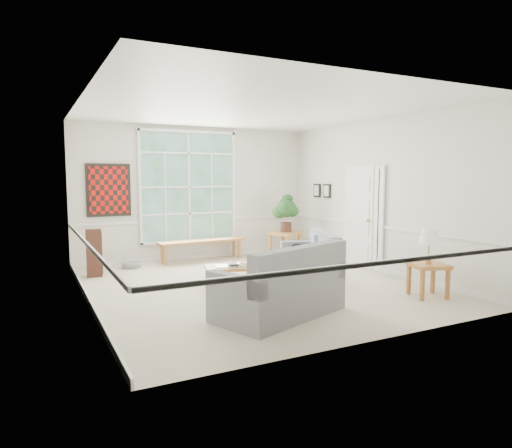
{
  "coord_description": "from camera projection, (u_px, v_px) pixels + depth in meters",
  "views": [
    {
      "loc": [
        -3.5,
        -6.91,
        1.88
      ],
      "look_at": [
        0.1,
        0.2,
        1.05
      ],
      "focal_mm": 32.0,
      "sensor_mm": 36.0,
      "label": 1
    }
  ],
  "objects": [
    {
      "name": "floor",
      "position": [
        256.0,
        286.0,
        7.9
      ],
      "size": [
        5.5,
        6.0,
        0.01
      ],
      "primitive_type": "cube",
      "color": "#BFB49D",
      "rests_on": "ground"
    },
    {
      "name": "ceiling",
      "position": [
        256.0,
        109.0,
        7.59
      ],
      "size": [
        5.5,
        6.0,
        0.02
      ],
      "primitive_type": "cube",
      "color": "white",
      "rests_on": "ground"
    },
    {
      "name": "wall_back",
      "position": [
        197.0,
        193.0,
        10.41
      ],
      "size": [
        5.5,
        0.02,
        3.0
      ],
      "primitive_type": "cube",
      "color": "silver",
      "rests_on": "ground"
    },
    {
      "name": "wall_front",
      "position": [
        377.0,
        211.0,
        5.08
      ],
      "size": [
        5.5,
        0.02,
        3.0
      ],
      "primitive_type": "cube",
      "color": "silver",
      "rests_on": "ground"
    },
    {
      "name": "wall_left",
      "position": [
        85.0,
        203.0,
        6.51
      ],
      "size": [
        0.02,
        6.0,
        3.0
      ],
      "primitive_type": "cube",
      "color": "silver",
      "rests_on": "ground"
    },
    {
      "name": "wall_right",
      "position": [
        380.0,
        196.0,
        8.98
      ],
      "size": [
        0.02,
        6.0,
        3.0
      ],
      "primitive_type": "cube",
      "color": "silver",
      "rests_on": "ground"
    },
    {
      "name": "window_back",
      "position": [
        189.0,
        187.0,
        10.27
      ],
      "size": [
        2.3,
        0.08,
        2.4
      ],
      "primitive_type": "cube",
      "color": "white",
      "rests_on": "wall_back"
    },
    {
      "name": "entry_door",
      "position": [
        358.0,
        216.0,
        9.54
      ],
      "size": [
        0.08,
        0.9,
        2.1
      ],
      "primitive_type": "cube",
      "color": "white",
      "rests_on": "floor"
    },
    {
      "name": "door_sidelight",
      "position": [
        379.0,
        214.0,
        8.97
      ],
      "size": [
        0.08,
        0.26,
        1.9
      ],
      "primitive_type": "cube",
      "color": "white",
      "rests_on": "wall_right"
    },
    {
      "name": "wall_art",
      "position": [
        109.0,
        190.0,
        9.48
      ],
      "size": [
        0.9,
        0.06,
        1.1
      ],
      "primitive_type": "cube",
      "color": "maroon",
      "rests_on": "wall_back"
    },
    {
      "name": "wall_frame_near",
      "position": [
        327.0,
        191.0,
        10.51
      ],
      "size": [
        0.04,
        0.26,
        0.32
      ],
      "primitive_type": "cube",
      "color": "black",
      "rests_on": "wall_right"
    },
    {
      "name": "wall_frame_far",
      "position": [
        317.0,
        191.0,
        10.87
      ],
      "size": [
        0.04,
        0.26,
        0.32
      ],
      "primitive_type": "cube",
      "color": "black",
      "rests_on": "wall_right"
    },
    {
      "name": "loveseat_right",
      "position": [
        309.0,
        255.0,
        8.48
      ],
      "size": [
        1.31,
        1.75,
        0.85
      ],
      "primitive_type": "cube",
      "rotation": [
        0.0,
        0.0,
        -0.36
      ],
      "color": "gray",
      "rests_on": "floor"
    },
    {
      "name": "loveseat_front",
      "position": [
        279.0,
        280.0,
        6.17
      ],
      "size": [
        2.03,
        1.5,
        0.98
      ],
      "primitive_type": "cube",
      "rotation": [
        0.0,
        0.0,
        0.35
      ],
      "color": "gray",
      "rests_on": "floor"
    },
    {
      "name": "coffee_table",
      "position": [
        233.0,
        276.0,
        7.84
      ],
      "size": [
        1.05,
        0.76,
        0.35
      ],
      "primitive_type": "cube",
      "rotation": [
        0.0,
        0.0,
        -0.28
      ],
      "color": "#A96A32",
      "rests_on": "floor"
    },
    {
      "name": "pewter_bowl",
      "position": [
        233.0,
        264.0,
        7.81
      ],
      "size": [
        0.29,
        0.29,
        0.07
      ],
      "primitive_type": "imported",
      "rotation": [
        0.0,
        0.0,
        -0.08
      ],
      "color": "#9D9DA2",
      "rests_on": "coffee_table"
    },
    {
      "name": "window_bench",
      "position": [
        202.0,
        250.0,
        10.22
      ],
      "size": [
        2.0,
        0.5,
        0.46
      ],
      "primitive_type": "cube",
      "rotation": [
        0.0,
        0.0,
        0.06
      ],
      "color": "#A96A32",
      "rests_on": "floor"
    },
    {
      "name": "end_table",
      "position": [
        285.0,
        245.0,
        10.64
      ],
      "size": [
        0.79,
        0.79,
        0.6
      ],
      "primitive_type": "cube",
      "rotation": [
        0.0,
        0.0,
        0.41
      ],
      "color": "#A96A32",
      "rests_on": "floor"
    },
    {
      "name": "houseplant",
      "position": [
        286.0,
        213.0,
        10.59
      ],
      "size": [
        0.63,
        0.63,
        0.89
      ],
      "primitive_type": null,
      "rotation": [
        0.0,
        0.0,
        0.25
      ],
      "color": "#204A21",
      "rests_on": "end_table"
    },
    {
      "name": "side_table",
      "position": [
        428.0,
        280.0,
        7.13
      ],
      "size": [
        0.65,
        0.65,
        0.53
      ],
      "primitive_type": "cube",
      "rotation": [
        0.0,
        0.0,
        -0.31
      ],
      "color": "#A96A32",
      "rests_on": "floor"
    },
    {
      "name": "table_lamp",
      "position": [
        429.0,
        246.0,
        7.03
      ],
      "size": [
        0.32,
        0.32,
        0.55
      ],
      "primitive_type": null,
      "rotation": [
        0.0,
        0.0,
        -0.02
      ],
      "color": "white",
      "rests_on": "side_table"
    },
    {
      "name": "pet_bed",
      "position": [
        132.0,
        265.0,
        9.43
      ],
      "size": [
        0.44,
        0.44,
        0.12
      ],
      "primitive_type": "cylinder",
      "rotation": [
        0.0,
        0.0,
        0.12
      ],
      "color": "slate",
      "rests_on": "floor"
    },
    {
      "name": "floor_speaker",
      "position": [
        94.0,
        253.0,
        8.58
      ],
      "size": [
        0.3,
        0.25,
        0.89
      ],
      "primitive_type": "cube",
      "rotation": [
        0.0,
        0.0,
        -0.11
      ],
      "color": "#381D15",
      "rests_on": "floor"
    },
    {
      "name": "cat",
      "position": [
        298.0,
        247.0,
        9.01
      ],
      "size": [
        0.32,
        0.25,
        0.14
      ],
      "primitive_type": "ellipsoid",
      "rotation": [
        0.0,
        0.0,
        -0.15
      ],
      "color": "black",
      "rests_on": "loveseat_right"
    }
  ]
}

